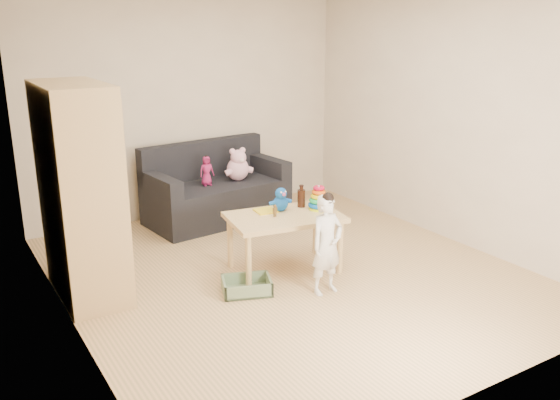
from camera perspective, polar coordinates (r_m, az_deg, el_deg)
room at (r=5.32m, az=0.96°, el=5.96°), size 4.50×4.50×4.50m
wardrobe at (r=5.26m, az=-18.65°, el=0.65°), size 0.51×1.02×1.83m
sofa at (r=7.14m, az=-6.04°, el=-0.11°), size 1.72×0.99×0.46m
play_table at (r=5.66m, az=0.44°, el=-4.12°), size 1.14×0.82×0.55m
storage_bin at (r=5.29m, az=-3.22°, el=-8.21°), size 0.51×0.45×0.13m
toddler at (r=5.16m, az=4.52°, el=-4.46°), size 0.34×0.24×0.87m
pink_bear at (r=7.13m, az=-4.09°, el=3.23°), size 0.34×0.31×0.33m
doll at (r=6.93m, az=-7.07°, el=2.77°), size 0.17×0.12×0.34m
ring_stacker at (r=5.73m, az=3.74°, el=-0.00°), size 0.21×0.21×0.24m
brown_bottle at (r=5.80m, az=2.07°, el=0.23°), size 0.08×0.08×0.22m
blue_plush at (r=5.66m, az=0.04°, el=0.10°), size 0.25×0.23×0.24m
wooden_figure at (r=5.51m, az=-0.49°, el=-1.03°), size 0.05×0.04×0.12m
yellow_book at (r=5.67m, az=-1.41°, el=-1.05°), size 0.21×0.21×0.01m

